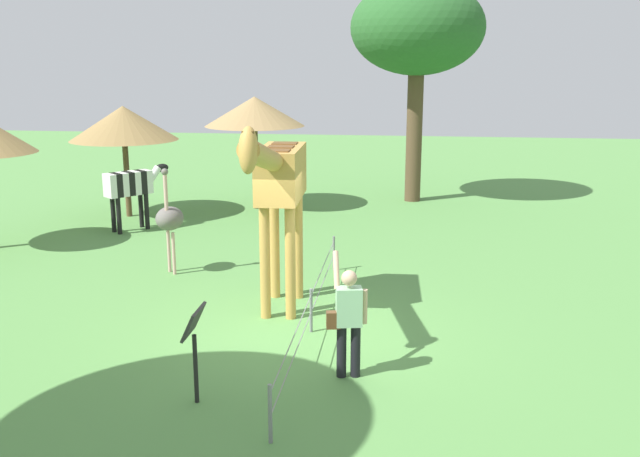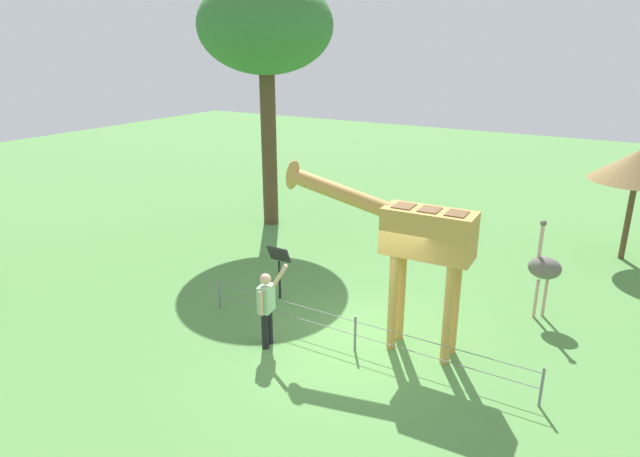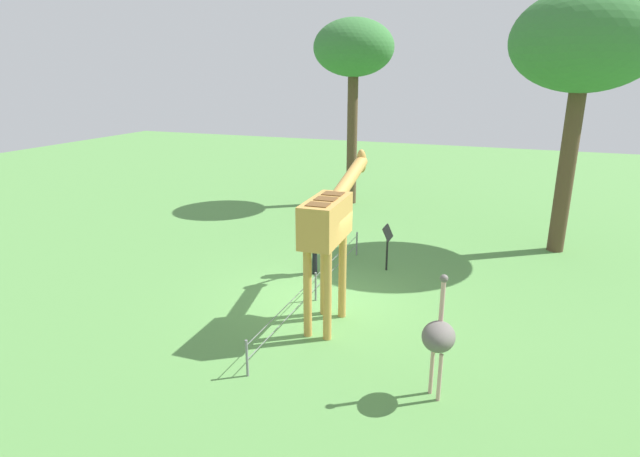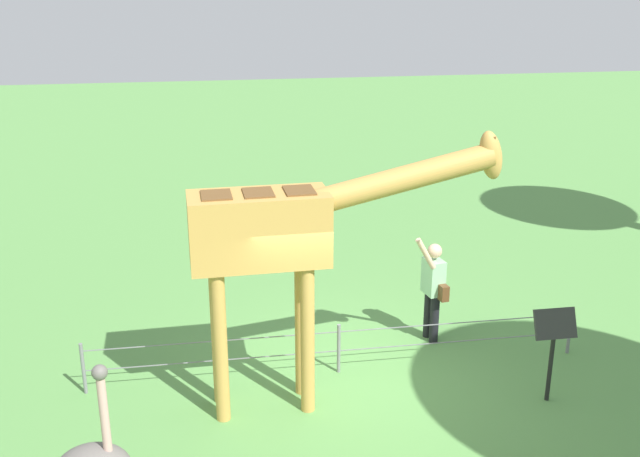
% 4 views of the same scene
% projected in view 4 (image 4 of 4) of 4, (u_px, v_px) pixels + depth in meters
% --- Properties ---
extents(ground_plane, '(60.00, 60.00, 0.00)m').
position_uv_depth(ground_plane, '(341.00, 379.00, 10.50)').
color(ground_plane, '#568E47').
extents(giraffe, '(4.01, 0.76, 3.59)m').
position_uv_depth(giraffe, '(288.00, 237.00, 9.17)').
color(giraffe, '#C69347').
rests_on(giraffe, ground_plane).
extents(visitor, '(0.55, 0.57, 1.78)m').
position_uv_depth(visitor, '(433.00, 286.00, 11.32)').
color(visitor, black).
rests_on(visitor, ground_plane).
extents(info_sign, '(0.56, 0.21, 1.32)m').
position_uv_depth(info_sign, '(554.00, 336.00, 9.68)').
color(info_sign, black).
rests_on(info_sign, ground_plane).
extents(wire_fence, '(7.05, 0.05, 0.75)m').
position_uv_depth(wire_fence, '(339.00, 347.00, 10.55)').
color(wire_fence, slate).
rests_on(wire_fence, ground_plane).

